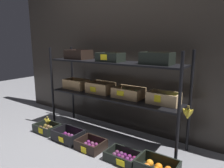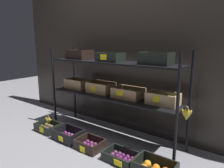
# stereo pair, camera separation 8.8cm
# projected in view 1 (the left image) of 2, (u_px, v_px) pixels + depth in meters

# --- Properties ---
(ground_plane) EXTENTS (10.00, 10.00, 0.00)m
(ground_plane) POSITION_uv_depth(u_px,v_px,m) (112.00, 136.00, 2.70)
(ground_plane) COLOR gray
(storefront_wall) EXTENTS (4.20, 0.12, 1.97)m
(storefront_wall) POSITION_uv_depth(u_px,v_px,m) (129.00, 59.00, 2.82)
(storefront_wall) COLOR #2D2823
(storefront_wall) RESTS_ON ground_plane
(display_rack) EXTENTS (1.91, 0.43, 1.14)m
(display_rack) POSITION_uv_depth(u_px,v_px,m) (113.00, 81.00, 2.56)
(display_rack) COLOR black
(display_rack) RESTS_ON ground_plane
(crate_ground_kiwi) EXTENTS (0.33, 0.25, 0.11)m
(crate_ground_kiwi) POSITION_uv_depth(u_px,v_px,m) (47.00, 129.00, 2.82)
(crate_ground_kiwi) COLOR black
(crate_ground_kiwi) RESTS_ON ground_plane
(crate_ground_plum) EXTENTS (0.36, 0.26, 0.14)m
(crate_ground_plum) POSITION_uv_depth(u_px,v_px,m) (68.00, 137.00, 2.58)
(crate_ground_plum) COLOR black
(crate_ground_plum) RESTS_ON ground_plane
(crate_ground_center_plum) EXTENTS (0.31, 0.26, 0.11)m
(crate_ground_center_plum) POSITION_uv_depth(u_px,v_px,m) (91.00, 146.00, 2.37)
(crate_ground_center_plum) COLOR black
(crate_ground_center_plum) RESTS_ON ground_plane
(crate_ground_right_plum) EXTENTS (0.35, 0.25, 0.10)m
(crate_ground_right_plum) POSITION_uv_depth(u_px,v_px,m) (123.00, 157.00, 2.14)
(crate_ground_right_plum) COLOR black
(crate_ground_right_plum) RESTS_ON ground_plane
(banana_bunch_loose) EXTENTS (0.14, 0.04, 0.11)m
(banana_bunch_loose) POSITION_uv_depth(u_px,v_px,m) (47.00, 121.00, 2.78)
(banana_bunch_loose) COLOR brown
(banana_bunch_loose) RESTS_ON crate_ground_kiwi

